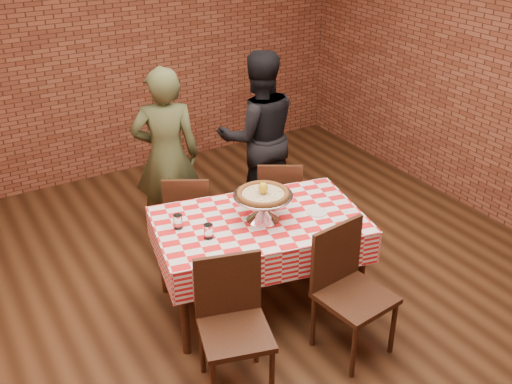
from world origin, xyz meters
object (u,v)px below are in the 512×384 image
water_glass_left (208,231)px  condiment_caddy (257,192)px  chair_near_right (356,296)px  chair_far_right (279,201)px  water_glass_right (178,222)px  chair_far_left (189,216)px  diner_olive (167,157)px  diner_black (259,136)px  chair_near_left (235,333)px  pizza (263,194)px  table (259,262)px  pizza_stand (263,207)px

water_glass_left → condiment_caddy: condiment_caddy is taller
chair_near_right → chair_far_right: bearing=70.6°
water_glass_right → chair_near_right: bearing=-49.3°
chair_far_left → condiment_caddy: bearing=150.8°
chair_far_right → water_glass_right: bearing=53.2°
diner_olive → condiment_caddy: bearing=128.8°
chair_far_left → diner_black: bearing=-127.0°
diner_black → water_glass_left: bearing=62.8°
chair_near_left → diner_black: bearing=71.2°
chair_near_left → chair_far_right: (1.21, 1.36, -0.03)m
pizza → table: bearing=159.4°
chair_near_right → diner_black: diner_black is taller
diner_olive → chair_far_right: bearing=163.3°
chair_far_left → chair_far_right: chair_far_right is taller
table → diner_black: diner_black is taller
water_glass_left → chair_near_left: size_ratio=0.12×
chair_far_right → diner_black: (0.13, 0.57, 0.39)m
water_glass_right → diner_olive: 1.14m
chair_near_right → diner_olive: bearing=96.0°
water_glass_right → chair_far_left: bearing=59.8°
pizza → chair_near_left: 1.05m
chair_near_left → chair_near_right: bearing=9.1°
chair_near_left → diner_olive: 2.03m
condiment_caddy → diner_black: bearing=90.6°
condiment_caddy → diner_olive: diner_olive is taller
chair_far_left → chair_near_right: bearing=136.3°
table → diner_olive: diner_olive is taller
pizza → diner_black: 1.44m
water_glass_left → diner_black: size_ratio=0.06×
chair_near_left → diner_olive: bearing=94.2°
water_glass_left → water_glass_right: 0.26m
pizza_stand → chair_near_right: 0.92m
water_glass_right → diner_black: bearing=38.5°
chair_far_left → water_glass_right: bearing=89.8°
water_glass_left → diner_black: 1.73m
condiment_caddy → chair_far_right: 0.73m
pizza_stand → water_glass_right: size_ratio=4.20×
chair_near_right → diner_olive: diner_olive is taller
chair_near_left → water_glass_right: bearing=104.0°
water_glass_left → chair_near_left: 0.76m
pizza → chair_near_right: bearing=-71.8°
water_glass_right → condiment_caddy: bearing=6.0°
diner_olive → diner_black: (0.93, -0.04, 0.01)m
pizza_stand → pizza: 0.11m
pizza_stand → pizza: (0.00, 0.00, 0.11)m
chair_near_right → diner_black: bearing=70.4°
condiment_caddy → diner_olive: 1.05m
diner_olive → table: bearing=118.9°
table → condiment_caddy: condiment_caddy is taller
water_glass_left → water_glass_right: size_ratio=1.00×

